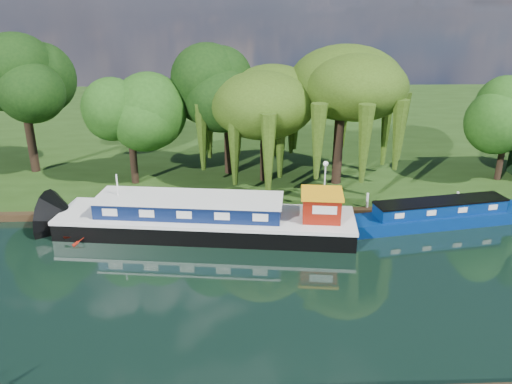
{
  "coord_description": "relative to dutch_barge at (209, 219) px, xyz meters",
  "views": [
    {
      "loc": [
        -5.45,
        -21.75,
        13.15
      ],
      "look_at": [
        -4.45,
        5.34,
        2.8
      ],
      "focal_mm": 35.0,
      "sensor_mm": 36.0,
      "label": 1
    }
  ],
  "objects": [
    {
      "name": "ground",
      "position": [
        7.3,
        -5.82,
        -0.93
      ],
      "size": [
        120.0,
        120.0,
        0.0
      ],
      "primitive_type": "plane",
      "color": "black"
    },
    {
      "name": "far_bank",
      "position": [
        7.3,
        28.18,
        -0.7
      ],
      "size": [
        120.0,
        52.0,
        0.45
      ],
      "primitive_type": "cube",
      "color": "#1B320D",
      "rests_on": "ground"
    },
    {
      "name": "dutch_barge",
      "position": [
        0.0,
        0.0,
        0.0
      ],
      "size": [
        18.11,
        6.15,
        3.75
      ],
      "rotation": [
        0.0,
        0.0,
        -0.12
      ],
      "color": "black",
      "rests_on": "ground"
    },
    {
      "name": "narrowboat",
      "position": [
        14.41,
        0.7,
        -0.3
      ],
      "size": [
        12.23,
        4.09,
        1.76
      ],
      "rotation": [
        0.0,
        0.0,
        0.18
      ],
      "color": "navy",
      "rests_on": "ground"
    },
    {
      "name": "red_dinghy",
      "position": [
        -6.83,
        -0.18,
        -0.93
      ],
      "size": [
        3.91,
        3.14,
        0.72
      ],
      "primitive_type": "imported",
      "rotation": [
        0.0,
        0.0,
        1.78
      ],
      "color": "maroon",
      "rests_on": "ground"
    },
    {
      "name": "willow_left",
      "position": [
        3.84,
        8.31,
        5.34
      ],
      "size": [
        6.68,
        6.68,
        8.01
      ],
      "color": "black",
      "rests_on": "far_bank"
    },
    {
      "name": "willow_right",
      "position": [
        9.15,
        7.44,
        6.11
      ],
      "size": [
        7.41,
        7.41,
        9.03
      ],
      "color": "black",
      "rests_on": "far_bank"
    },
    {
      "name": "tree_far_left",
      "position": [
        -5.91,
        8.01,
        4.84
      ],
      "size": [
        4.82,
        4.82,
        7.77
      ],
      "color": "black",
      "rests_on": "far_bank"
    },
    {
      "name": "tree_far_back",
      "position": [
        -14.44,
        11.12,
        6.2
      ],
      "size": [
        5.7,
        5.7,
        9.59
      ],
      "color": "black",
      "rests_on": "far_bank"
    },
    {
      "name": "tree_far_mid",
      "position": [
        1.08,
        10.11,
        5.78
      ],
      "size": [
        5.56,
        5.56,
        9.09
      ],
      "color": "black",
      "rests_on": "far_bank"
    },
    {
      "name": "tree_far_right",
      "position": [
        21.65,
        7.76,
        4.14
      ],
      "size": [
        4.09,
        4.09,
        6.69
      ],
      "color": "black",
      "rests_on": "far_bank"
    },
    {
      "name": "lamppost",
      "position": [
        7.8,
        4.68,
        1.49
      ],
      "size": [
        0.36,
        0.36,
        2.56
      ],
      "color": "silver",
      "rests_on": "far_bank"
    },
    {
      "name": "mooring_posts",
      "position": [
        6.8,
        2.58,
        0.02
      ],
      "size": [
        19.16,
        0.16,
        1.0
      ],
      "color": "silver",
      "rests_on": "far_bank"
    }
  ]
}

